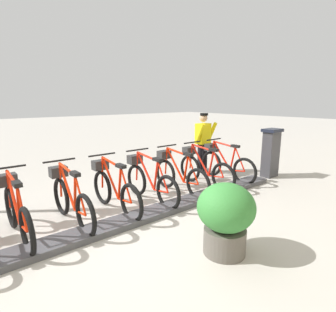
# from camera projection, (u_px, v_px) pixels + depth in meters

# --- Properties ---
(ground_plane) EXTENTS (60.00, 60.00, 0.00)m
(ground_plane) POSITION_uv_depth(u_px,v_px,m) (122.00, 225.00, 4.40)
(ground_plane) COLOR #B6B1A7
(dock_rail_base) EXTENTS (0.44, 7.92, 0.10)m
(dock_rail_base) POSITION_uv_depth(u_px,v_px,m) (122.00, 223.00, 4.39)
(dock_rail_base) COLOR #47474C
(dock_rail_base) RESTS_ON ground
(payment_kiosk) EXTENTS (0.36, 0.52, 1.28)m
(payment_kiosk) POSITION_uv_depth(u_px,v_px,m) (271.00, 152.00, 7.10)
(payment_kiosk) COLOR #38383D
(payment_kiosk) RESTS_ON ground
(bike_docked_0) EXTENTS (1.72, 0.54, 1.02)m
(bike_docked_0) POSITION_uv_depth(u_px,v_px,m) (225.00, 163.00, 6.86)
(bike_docked_0) COLOR black
(bike_docked_0) RESTS_ON ground
(bike_docked_1) EXTENTS (1.72, 0.54, 1.02)m
(bike_docked_1) POSITION_uv_depth(u_px,v_px,m) (203.00, 168.00, 6.38)
(bike_docked_1) COLOR black
(bike_docked_1) RESTS_ON ground
(bike_docked_2) EXTENTS (1.72, 0.54, 1.02)m
(bike_docked_2) POSITION_uv_depth(u_px,v_px,m) (178.00, 174.00, 5.89)
(bike_docked_2) COLOR black
(bike_docked_2) RESTS_ON ground
(bike_docked_3) EXTENTS (1.72, 0.54, 1.02)m
(bike_docked_3) POSITION_uv_depth(u_px,v_px,m) (149.00, 180.00, 5.40)
(bike_docked_3) COLOR black
(bike_docked_3) RESTS_ON ground
(bike_docked_4) EXTENTS (1.72, 0.54, 1.02)m
(bike_docked_4) POSITION_uv_depth(u_px,v_px,m) (114.00, 189.00, 4.91)
(bike_docked_4) COLOR black
(bike_docked_4) RESTS_ON ground
(bike_docked_5) EXTENTS (1.72, 0.54, 1.02)m
(bike_docked_5) POSITION_uv_depth(u_px,v_px,m) (70.00, 198.00, 4.42)
(bike_docked_5) COLOR black
(bike_docked_5) RESTS_ON ground
(bike_docked_6) EXTENTS (1.72, 0.54, 1.02)m
(bike_docked_6) POSITION_uv_depth(u_px,v_px,m) (16.00, 211.00, 3.93)
(bike_docked_6) COLOR black
(bike_docked_6) RESTS_ON ground
(worker_near_rack) EXTENTS (0.48, 0.64, 1.66)m
(worker_near_rack) POSITION_uv_depth(u_px,v_px,m) (203.00, 140.00, 7.48)
(worker_near_rack) COLOR white
(worker_near_rack) RESTS_ON ground
(planter_bush) EXTENTS (0.76, 0.76, 0.97)m
(planter_bush) POSITION_uv_depth(u_px,v_px,m) (226.00, 215.00, 3.51)
(planter_bush) COLOR #59544C
(planter_bush) RESTS_ON ground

